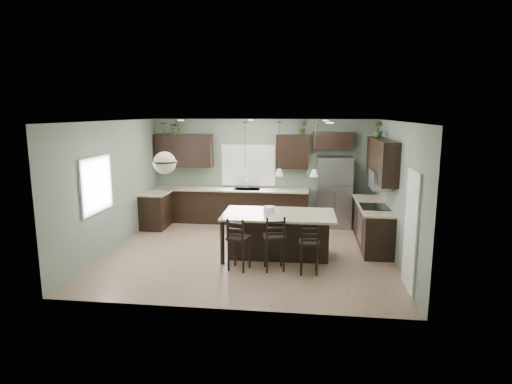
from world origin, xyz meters
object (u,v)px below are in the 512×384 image
at_px(kitchen_island, 279,235).
at_px(bar_stool_right, 309,248).
at_px(bar_stool_center, 274,242).
at_px(refrigerator, 334,192).
at_px(serving_dish, 269,210).
at_px(plant_back_left, 176,127).
at_px(bar_stool_left, 239,244).

xyz_separation_m(kitchen_island, bar_stool_right, (0.63, -0.88, 0.03)).
xyz_separation_m(kitchen_island, bar_stool_center, (-0.03, -0.78, 0.08)).
xyz_separation_m(refrigerator, bar_stool_right, (-0.63, -3.50, -0.43)).
distance_m(kitchen_island, bar_stool_center, 0.78).
bearing_deg(bar_stool_right, bar_stool_center, 169.92).
xyz_separation_m(refrigerator, serving_dish, (-1.47, -2.62, 0.07)).
relative_size(serving_dish, plant_back_left, 0.67).
bearing_deg(plant_back_left, refrigerator, -1.85).
xyz_separation_m(refrigerator, bar_stool_left, (-1.96, -3.48, -0.40)).
bearing_deg(bar_stool_right, kitchen_island, 124.33).
bearing_deg(serving_dish, kitchen_island, 0.39).
xyz_separation_m(serving_dish, bar_stool_right, (0.83, -0.88, -0.50)).
relative_size(kitchen_island, bar_stool_right, 2.33).
xyz_separation_m(bar_stool_left, bar_stool_center, (0.67, 0.08, 0.02)).
height_order(refrigerator, bar_stool_center, refrigerator).
height_order(bar_stool_center, plant_back_left, plant_back_left).
bearing_deg(kitchen_island, bar_stool_center, -92.46).
distance_m(bar_stool_left, plant_back_left, 4.76).
bearing_deg(bar_stool_right, serving_dish, 132.08).
bearing_deg(bar_stool_center, bar_stool_right, -21.44).
distance_m(bar_stool_right, plant_back_left, 5.55).
bearing_deg(refrigerator, kitchen_island, -115.80).
bearing_deg(serving_dish, bar_stool_left, -119.86).
height_order(bar_stool_left, bar_stool_right, bar_stool_left).
xyz_separation_m(serving_dish, bar_stool_left, (-0.49, -0.86, -0.47)).
height_order(kitchen_island, bar_stool_center, bar_stool_center).
relative_size(bar_stool_center, bar_stool_right, 1.10).
height_order(kitchen_island, plant_back_left, plant_back_left).
xyz_separation_m(kitchen_island, bar_stool_left, (-0.69, -0.86, 0.06)).
xyz_separation_m(refrigerator, plant_back_left, (-4.27, 0.14, 1.66)).
bearing_deg(refrigerator, bar_stool_center, -110.85).
height_order(kitchen_island, serving_dish, serving_dish).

